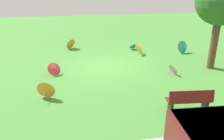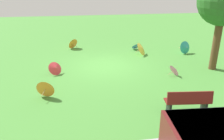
# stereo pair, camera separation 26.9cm
# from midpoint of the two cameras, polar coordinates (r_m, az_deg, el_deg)

# --- Properties ---
(ground) EXTENTS (40.00, 40.00, 0.00)m
(ground) POSITION_cam_midpoint_polar(r_m,az_deg,el_deg) (12.67, -2.28, 0.95)
(ground) COLOR #478C38
(park_bench) EXTENTS (1.64, 0.64, 0.90)m
(park_bench) POSITION_cam_midpoint_polar(r_m,az_deg,el_deg) (8.59, 17.90, -7.22)
(park_bench) COLOR maroon
(park_bench) RESTS_ON ground
(shade_tree) EXTENTS (2.48, 2.48, 4.78)m
(shade_tree) POSITION_cam_midpoint_polar(r_m,az_deg,el_deg) (12.76, 24.98, 15.31)
(shade_tree) COLOR brown
(shade_tree) RESTS_ON ground
(parasol_blue_0) EXTENTS (0.67, 0.61, 0.52)m
(parasol_blue_0) POSITION_cam_midpoint_polar(r_m,az_deg,el_deg) (15.78, 4.88, 6.08)
(parasol_blue_0) COLOR tan
(parasol_blue_0) RESTS_ON ground
(parasol_yellow_0) EXTENTS (0.94, 1.04, 0.80)m
(parasol_yellow_0) POSITION_cam_midpoint_polar(r_m,az_deg,el_deg) (14.65, 6.48, 5.33)
(parasol_yellow_0) COLOR tan
(parasol_yellow_0) RESTS_ON ground
(parasol_red_0) EXTENTS (0.86, 0.83, 0.66)m
(parasol_red_0) POSITION_cam_midpoint_polar(r_m,az_deg,el_deg) (11.77, -14.74, 0.31)
(parasol_red_0) COLOR tan
(parasol_red_0) RESTS_ON ground
(parasol_pink_1) EXTENTS (0.65, 0.69, 0.60)m
(parasol_pink_1) POSITION_cam_midpoint_polar(r_m,az_deg,el_deg) (11.80, 14.58, 0.21)
(parasol_pink_1) COLOR tan
(parasol_pink_1) RESTS_ON ground
(parasol_orange_0) EXTENTS (0.80, 0.73, 0.76)m
(parasol_orange_0) POSITION_cam_midpoint_polar(r_m,az_deg,el_deg) (9.59, -16.80, -4.56)
(parasol_orange_0) COLOR tan
(parasol_orange_0) RESTS_ON ground
(parasol_orange_1) EXTENTS (0.81, 0.78, 0.73)m
(parasol_orange_1) POSITION_cam_midpoint_polar(r_m,az_deg,el_deg) (16.14, -10.90, 6.47)
(parasol_orange_1) COLOR tan
(parasol_orange_1) RESTS_ON ground
(parasol_teal_1) EXTENTS (0.90, 0.90, 0.83)m
(parasol_teal_1) POSITION_cam_midpoint_polar(r_m,az_deg,el_deg) (15.53, 16.89, 5.53)
(parasol_teal_1) COLOR tan
(parasol_teal_1) RESTS_ON ground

